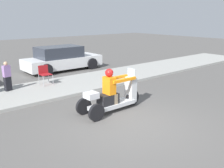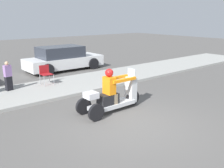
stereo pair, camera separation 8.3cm
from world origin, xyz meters
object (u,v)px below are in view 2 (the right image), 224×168
parked_car_lot_far (63,59)px  spectator_with_child (8,77)px  folding_chair_set_back (45,73)px  motorcycle_trike (112,96)px

parked_car_lot_far → spectator_with_child: bearing=-145.2°
folding_chair_set_back → parked_car_lot_far: (2.31, 2.70, 0.03)m
parked_car_lot_far → folding_chair_set_back: bearing=-130.5°
motorcycle_trike → spectator_with_child: motorcycle_trike is taller
spectator_with_child → parked_car_lot_far: size_ratio=0.27×
motorcycle_trike → parked_car_lot_far: size_ratio=0.53×
motorcycle_trike → parked_car_lot_far: motorcycle_trike is taller
motorcycle_trike → spectator_with_child: (-1.97, 4.11, 0.18)m
motorcycle_trike → folding_chair_set_back: bearing=95.6°
spectator_with_child → folding_chair_set_back: (1.57, -0.01, -0.06)m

